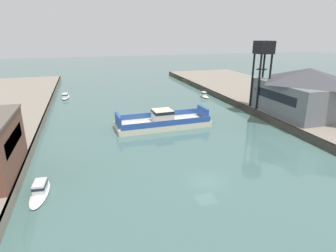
{
  "coord_description": "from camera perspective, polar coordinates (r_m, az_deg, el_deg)",
  "views": [
    {
      "loc": [
        -13.8,
        -28.98,
        18.06
      ],
      "look_at": [
        0.0,
        17.19,
        2.0
      ],
      "focal_mm": 30.32,
      "sensor_mm": 36.0,
      "label": 1
    }
  ],
  "objects": [
    {
      "name": "moored_boat_mid_left",
      "position": [
        86.53,
        -19.91,
        5.64
      ],
      "size": [
        2.45,
        7.08,
        1.41
      ],
      "color": "white",
      "rests_on": "ground"
    },
    {
      "name": "ground_plane",
      "position": [
        36.83,
        7.83,
        -11.12
      ],
      "size": [
        400.0,
        400.0,
        0.0
      ],
      "primitive_type": "plane",
      "color": "#476B66"
    },
    {
      "name": "bollard_left_mid",
      "position": [
        36.09,
        -29.81,
        -10.72
      ],
      "size": [
        0.32,
        0.32,
        0.71
      ],
      "color": "black",
      "rests_on": "quay_left"
    },
    {
      "name": "chain_ferry",
      "position": [
        56.47,
        -1.1,
        0.92
      ],
      "size": [
        18.83,
        7.24,
        3.47
      ],
      "color": "beige",
      "rests_on": "ground"
    },
    {
      "name": "quay_right",
      "position": [
        72.01,
        27.99,
        2.36
      ],
      "size": [
        28.0,
        140.0,
        1.57
      ],
      "color": "gray",
      "rests_on": "ground"
    },
    {
      "name": "warehouse_shed",
      "position": [
        66.14,
        26.13,
        6.33
      ],
      "size": [
        14.95,
        17.27,
        9.49
      ],
      "color": "slate",
      "rests_on": "quay_right"
    },
    {
      "name": "moored_boat_near_left",
      "position": [
        37.05,
        -24.35,
        -11.6
      ],
      "size": [
        2.44,
        6.71,
        1.41
      ],
      "color": "white",
      "rests_on": "ground"
    },
    {
      "name": "moored_boat_near_right",
      "position": [
        83.38,
        7.25,
        6.17
      ],
      "size": [
        1.74,
        5.23,
        1.51
      ],
      "color": "white",
      "rests_on": "ground"
    },
    {
      "name": "crane_tower",
      "position": [
        67.0,
        18.6,
        13.32
      ],
      "size": [
        3.42,
        3.42,
        14.65
      ],
      "color": "black",
      "rests_on": "quay_right"
    }
  ]
}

